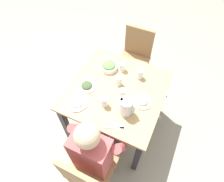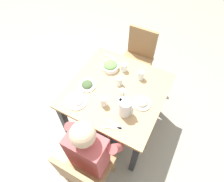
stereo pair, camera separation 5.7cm
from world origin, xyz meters
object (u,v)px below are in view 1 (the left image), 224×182
Objects in this scene: diner_near at (97,147)px; salad_bowl at (109,66)px; water_pitcher at (126,107)px; plate_yoghurt at (77,102)px; plate_dolmas at (87,86)px; water_glass_far_right at (123,67)px; chair_far at (135,56)px; water_glass_near_left at (140,74)px; dining_table at (117,96)px; water_glass_center at (119,81)px; plate_beans at (143,101)px; water_glass_near_right at (122,93)px; chair_near at (88,173)px; water_glass_by_pitcher at (105,102)px.

diner_near reaches higher than salad_bowl.
plate_yoghurt is (-0.47, -0.11, -0.08)m from water_pitcher.
water_glass_far_right reaches higher than plate_dolmas.
salad_bowl is at bearing 131.58° from water_pitcher.
water_pitcher reaches higher than plate_dolmas.
water_pitcher reaches higher than chair_far.
water_glass_near_left is 0.21m from water_glass_far_right.
dining_table is at bearing -84.13° from chair_far.
plate_dolmas is (-0.10, -0.33, -0.03)m from salad_bowl.
chair_far is 0.79m from water_glass_center.
water_glass_far_right is at bearing 68.65° from plate_yoghurt.
diner_near is at bearing -52.78° from plate_dolmas.
plate_beans is (0.38, -0.84, 0.26)m from chair_far.
chair_far reaches higher than plate_dolmas.
water_glass_near_right is (0.38, 0.06, 0.03)m from plate_dolmas.
plate_yoghurt is 0.72m from water_glass_near_left.
water_glass_near_right reaches higher than dining_table.
diner_near is 6.36× the size of salad_bowl.
plate_yoghurt is (-0.28, -0.32, 0.13)m from dining_table.
plate_yoghurt is 2.01× the size of water_glass_near_left.
chair_near is 1.00× the size of chair_far.
water_glass_center is 0.92× the size of water_glass_by_pitcher.
salad_bowl is 0.36m from water_glass_near_left.
salad_bowl is at bearing -175.62° from water_glass_near_left.
water_glass_near_left is (0.35, 0.03, 0.01)m from salad_bowl.
water_glass_by_pitcher is (-0.18, -0.48, 0.00)m from water_glass_near_left.
water_glass_near_left is 0.51m from water_glass_by_pitcher.
water_glass_by_pitcher is at bearing -86.91° from chair_far.
chair_near reaches higher than water_glass_far_right.
chair_far is 9.71× the size of water_glass_near_right.
water_glass_near_right is (0.00, 0.55, 0.14)m from diner_near.
plate_dolmas is 1.73× the size of water_glass_near_left.
diner_near is at bearing -105.91° from water_pitcher.
water_glass_near_right is (0.16, -0.85, 0.29)m from chair_far.
diner_near reaches higher than water_glass_far_right.
chair_far is at bearing 104.98° from water_pitcher.
water_pitcher is 0.87× the size of plate_yoghurt.
dining_table is 9.78× the size of water_glass_far_right.
water_glass_by_pitcher is (0.26, 0.09, 0.04)m from plate_yoghurt.
plate_yoghurt is (-0.36, 0.28, 0.12)m from diner_near.
chair_far reaches higher than plate_beans.
chair_far is 0.75× the size of diner_near.
chair_far reaches higher than salad_bowl.
water_glass_center is 1.16× the size of water_glass_near_right.
chair_near is at bearing -61.76° from plate_dolmas.
diner_near is 0.44m from water_pitcher.
plate_yoghurt is 0.63m from water_glass_far_right.
water_glass_near_left is (0.44, 0.57, 0.04)m from plate_yoghurt.
diner_near is at bearing -95.09° from water_glass_near_left.
salad_bowl is 0.48m from water_glass_by_pitcher.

